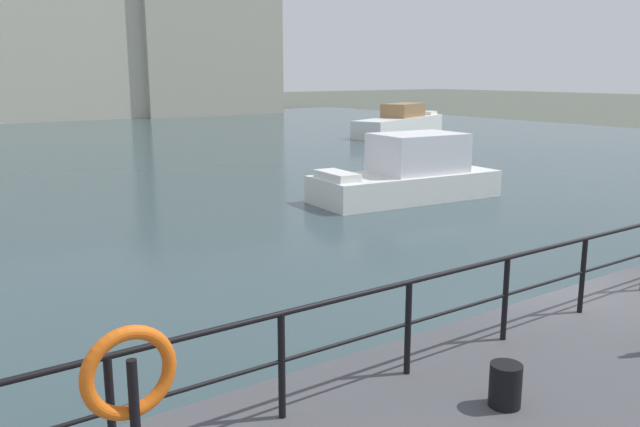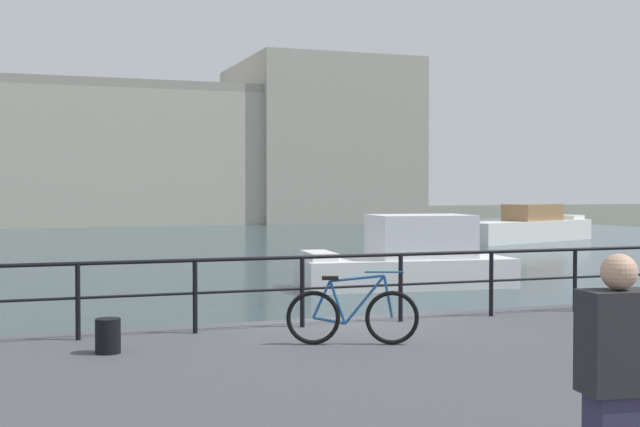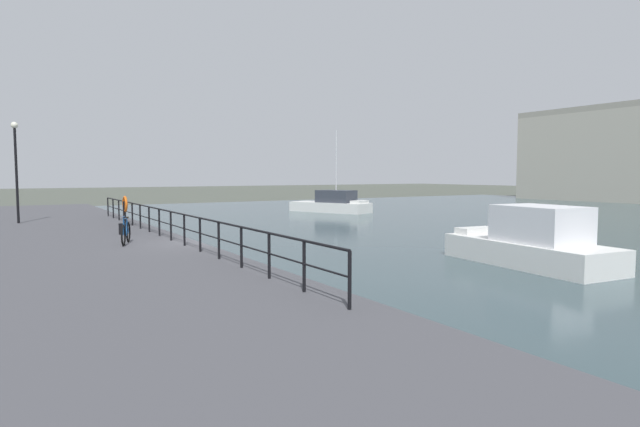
% 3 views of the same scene
% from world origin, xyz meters
% --- Properties ---
extents(ground_plane, '(240.00, 240.00, 0.00)m').
position_xyz_m(ground_plane, '(0.00, 0.00, 0.00)').
color(ground_plane, '#4C5147').
extents(water_basin, '(80.00, 60.00, 0.01)m').
position_xyz_m(water_basin, '(0.00, 30.20, 0.01)').
color(water_basin, '#33474C').
rests_on(water_basin, ground_plane).
extents(harbor_building, '(57.09, 16.34, 14.26)m').
position_xyz_m(harbor_building, '(5.76, 61.02, 5.84)').
color(harbor_building, '#B2AD9E').
rests_on(harbor_building, ground_plane).
extents(moored_cabin_cruiser, '(6.53, 2.97, 2.16)m').
position_xyz_m(moored_cabin_cruiser, '(6.17, 10.14, 0.84)').
color(moored_cabin_cruiser, white).
rests_on(moored_cabin_cruiser, water_basin).
extents(moored_blue_motorboat, '(9.79, 5.55, 2.07)m').
position_xyz_m(moored_blue_motorboat, '(22.01, 27.83, 0.79)').
color(moored_blue_motorboat, white).
rests_on(moored_blue_motorboat, water_basin).
extents(quay_railing, '(24.41, 0.07, 1.08)m').
position_xyz_m(quay_railing, '(-1.66, -0.75, 1.61)').
color(quay_railing, black).
rests_on(quay_railing, quay_promenade).
extents(parked_bicycle, '(1.69, 0.65, 0.98)m').
position_xyz_m(parked_bicycle, '(-0.68, -2.34, 1.26)').
color(parked_bicycle, black).
rests_on(parked_bicycle, quay_promenade).
extents(mooring_bollard, '(0.32, 0.32, 0.44)m').
position_xyz_m(mooring_bollard, '(-3.80, -1.85, 1.09)').
color(mooring_bollard, black).
rests_on(mooring_bollard, quay_promenade).
extents(standing_person, '(0.47, 0.34, 1.69)m').
position_xyz_m(standing_person, '(-1.49, -8.63, 1.73)').
color(standing_person, '#332D4C').
rests_on(standing_person, quay_promenade).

